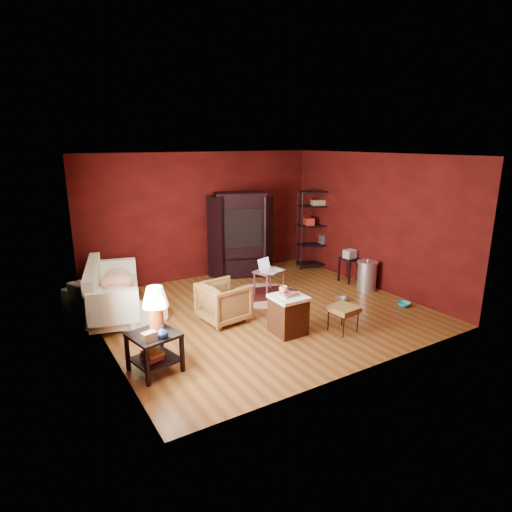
{
  "coord_description": "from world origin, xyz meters",
  "views": [
    {
      "loc": [
        -3.9,
        -6.21,
        3.03
      ],
      "look_at": [
        0.0,
        0.2,
        1.0
      ],
      "focal_mm": 30.0,
      "sensor_mm": 36.0,
      "label": 1
    }
  ],
  "objects": [
    {
      "name": "footstool",
      "position": [
        0.68,
        -1.42,
        0.37
      ],
      "size": [
        0.45,
        0.45,
        0.43
      ],
      "rotation": [
        0.0,
        0.0,
        0.09
      ],
      "color": "black",
      "rests_on": "ground"
    },
    {
      "name": "mug",
      "position": [
        -0.23,
        -1.0,
        0.78
      ],
      "size": [
        0.14,
        0.12,
        0.13
      ],
      "primitive_type": "imported",
      "rotation": [
        0.0,
        0.0,
        -0.13
      ],
      "color": "tan",
      "rests_on": "hamper"
    },
    {
      "name": "trash_can",
      "position": [
        2.47,
        -0.17,
        0.32
      ],
      "size": [
        0.56,
        0.56,
        0.67
      ],
      "rotation": [
        0.0,
        0.0,
        0.41
      ],
      "color": "silver",
      "rests_on": "ground"
    },
    {
      "name": "laptop_desk",
      "position": [
        0.6,
        0.7,
        0.45
      ],
      "size": [
        0.68,
        0.59,
        0.73
      ],
      "rotation": [
        0.0,
        0.0,
        0.29
      ],
      "color": "#893F4A",
      "rests_on": "ground"
    },
    {
      "name": "room",
      "position": [
        -0.04,
        -0.01,
        1.4
      ],
      "size": [
        5.54,
        5.04,
        2.84
      ],
      "color": "brown",
      "rests_on": "ground"
    },
    {
      "name": "small_stand",
      "position": [
        2.57,
        0.46,
        0.54
      ],
      "size": [
        0.39,
        0.39,
        0.72
      ],
      "rotation": [
        0.0,
        0.0,
        0.08
      ],
      "color": "black",
      "rests_on": "ground"
    },
    {
      "name": "hamper",
      "position": [
        -0.13,
        -1.02,
        0.33
      ],
      "size": [
        0.52,
        0.52,
        0.73
      ],
      "rotation": [
        0.0,
        0.0,
        -0.0
      ],
      "color": "#421F0F",
      "rests_on": "ground"
    },
    {
      "name": "sofa",
      "position": [
        -2.38,
        1.22,
        0.39
      ],
      "size": [
        1.33,
        2.05,
        0.77
      ],
      "primitive_type": "imported",
      "rotation": [
        0.0,
        0.0,
        1.99
      ],
      "color": "white",
      "rests_on": "ground"
    },
    {
      "name": "pet_bowl_turquoise",
      "position": [
        2.42,
        -1.21,
        0.12
      ],
      "size": [
        0.26,
        0.16,
        0.25
      ],
      "primitive_type": "imported",
      "rotation": [
        0.0,
        0.0,
        -0.38
      ],
      "color": "#299EC0",
      "rests_on": "ground"
    },
    {
      "name": "sofa_cushions",
      "position": [
        -2.39,
        1.23,
        0.42
      ],
      "size": [
        1.3,
        2.2,
        0.86
      ],
      "rotation": [
        0.0,
        0.0,
        -0.26
      ],
      "color": "white",
      "rests_on": "sofa"
    },
    {
      "name": "wire_shelving",
      "position": [
        2.66,
        1.7,
        1.04
      ],
      "size": [
        1.0,
        0.71,
        1.89
      ],
      "rotation": [
        0.0,
        0.0,
        -0.37
      ],
      "color": "black",
      "rests_on": "ground"
    },
    {
      "name": "rug_oriental",
      "position": [
        0.52,
        0.7,
        0.02
      ],
      "size": [
        1.36,
        1.09,
        0.01
      ],
      "rotation": [
        0.0,
        0.0,
        -0.28
      ],
      "color": "#551616",
      "rests_on": "ground"
    },
    {
      "name": "pet_bowl_steel",
      "position": [
        1.62,
        -0.38,
        0.12
      ],
      "size": [
        0.25,
        0.15,
        0.24
      ],
      "primitive_type": "imported",
      "rotation": [
        0.0,
        0.0,
        -0.42
      ],
      "color": "silver",
      "rests_on": "ground"
    },
    {
      "name": "tv_armoire",
      "position": [
        0.73,
        2.09,
        1.0
      ],
      "size": [
        1.42,
        1.1,
        1.92
      ],
      "rotation": [
        0.0,
        0.0,
        -0.35
      ],
      "color": "black",
      "rests_on": "ground"
    },
    {
      "name": "armchair",
      "position": [
        -0.79,
        -0.04,
        0.38
      ],
      "size": [
        0.77,
        0.81,
        0.76
      ],
      "primitive_type": "imported",
      "rotation": [
        0.0,
        0.0,
        1.69
      ],
      "color": "black",
      "rests_on": "ground"
    },
    {
      "name": "vase",
      "position": [
        -2.3,
        -1.25,
        0.63
      ],
      "size": [
        0.2,
        0.2,
        0.16
      ],
      "primitive_type": "imported",
      "rotation": [
        0.0,
        0.0,
        -0.32
      ],
      "color": "#0D1B43",
      "rests_on": "side_table"
    },
    {
      "name": "rug_round",
      "position": [
        0.49,
        0.65,
        0.01
      ],
      "size": [
        1.55,
        1.55,
        0.01
      ],
      "rotation": [
        0.0,
        0.0,
        -0.06
      ],
      "color": "white",
      "rests_on": "ground"
    },
    {
      "name": "side_table",
      "position": [
        -2.31,
        -0.99,
        0.69
      ],
      "size": [
        0.69,
        0.69,
        1.16
      ],
      "rotation": [
        0.0,
        0.0,
        0.22
      ],
      "color": "black",
      "rests_on": "ground"
    }
  ]
}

